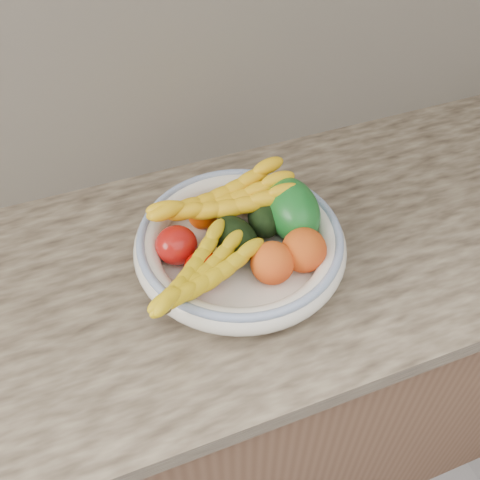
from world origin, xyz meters
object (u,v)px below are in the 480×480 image
object	(u,v)px
green_mango	(292,210)
banana_bunch_back	(224,204)
banana_bunch_front	(201,276)
fruit_bowl	(240,244)

from	to	relation	value
green_mango	banana_bunch_back	distance (m)	0.13
banana_bunch_back	banana_bunch_front	bearing A→B (deg)	-124.40
fruit_bowl	banana_bunch_back	xyz separation A→B (m)	(-0.01, 0.07, 0.04)
green_mango	banana_bunch_front	world-z (taller)	green_mango
fruit_bowl	banana_bunch_back	world-z (taller)	banana_bunch_back
fruit_bowl	banana_bunch_back	distance (m)	0.08
fruit_bowl	banana_bunch_back	bearing A→B (deg)	94.03
banana_bunch_back	banana_bunch_front	distance (m)	0.17
green_mango	banana_bunch_back	world-z (taller)	green_mango
banana_bunch_back	green_mango	bearing A→B (deg)	-24.60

